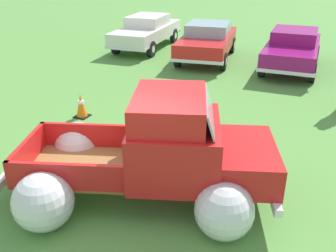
# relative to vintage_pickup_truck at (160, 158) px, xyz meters

# --- Properties ---
(ground_plane) EXTENTS (80.00, 80.00, 0.00)m
(ground_plane) POSITION_rel_vintage_pickup_truck_xyz_m (-0.37, -0.13, -0.76)
(ground_plane) COLOR #548C3D
(vintage_pickup_truck) EXTENTS (5.00, 3.86, 1.96)m
(vintage_pickup_truck) POSITION_rel_vintage_pickup_truck_xyz_m (0.00, 0.00, 0.00)
(vintage_pickup_truck) COLOR black
(vintage_pickup_truck) RESTS_ON ground
(show_car_0) EXTENTS (2.19, 4.81, 1.43)m
(show_car_0) POSITION_rel_vintage_pickup_truck_xyz_m (-5.47, 10.23, 0.03)
(show_car_0) COLOR black
(show_car_0) RESTS_ON ground
(show_car_1) EXTENTS (2.57, 4.66, 1.43)m
(show_car_1) POSITION_rel_vintage_pickup_truck_xyz_m (-2.30, 9.41, 0.03)
(show_car_1) COLOR black
(show_car_1) RESTS_ON ground
(show_car_2) EXTENTS (2.00, 4.49, 1.43)m
(show_car_2) POSITION_rel_vintage_pickup_truck_xyz_m (1.03, 9.37, 0.03)
(show_car_2) COLOR black
(show_car_2) RESTS_ON ground
(lane_cone_0) EXTENTS (0.36, 0.36, 0.63)m
(lane_cone_0) POSITION_rel_vintage_pickup_truck_xyz_m (-3.40, 2.35, -0.45)
(lane_cone_0) COLOR black
(lane_cone_0) RESTS_ON ground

